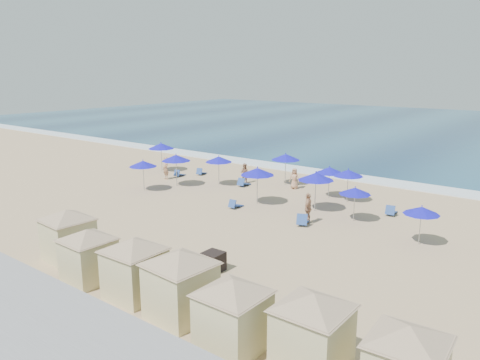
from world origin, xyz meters
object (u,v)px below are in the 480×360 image
(umbrella_0, at_px, (161,146))
(umbrella_5, at_px, (257,172))
(umbrella_1, at_px, (143,164))
(cabana_4, at_px, (233,305))
(cabana_5, at_px, (313,321))
(umbrella_6, at_px, (329,170))
(umbrella_2, at_px, (219,159))
(umbrella_3, at_px, (176,158))
(umbrella_10, at_px, (422,211))
(umbrella_4, at_px, (286,157))
(beachgoer_1, at_px, (244,173))
(umbrella_7, at_px, (316,176))
(beachgoer_2, at_px, (308,208))
(trash_bin, at_px, (213,262))
(cabana_3, at_px, (180,275))
(cabana_1, at_px, (88,248))
(umbrella_9, at_px, (355,191))
(cabana_6, at_px, (407,355))
(beachgoer_3, at_px, (294,179))
(beachgoer_0, at_px, (166,168))
(cabana_0, at_px, (68,228))
(umbrella_8, at_px, (348,173))
(cabana_2, at_px, (134,260))

(umbrella_0, bearing_deg, umbrella_5, -14.69)
(umbrella_5, bearing_deg, umbrella_1, -165.89)
(cabana_4, distance_m, cabana_5, 2.59)
(umbrella_6, bearing_deg, umbrella_2, -166.92)
(umbrella_3, distance_m, umbrella_10, 19.01)
(umbrella_4, height_order, beachgoer_1, umbrella_4)
(umbrella_7, xyz_separation_m, beachgoer_2, (0.89, -2.46, -1.35))
(trash_bin, bearing_deg, cabana_3, -66.53)
(cabana_1, xyz_separation_m, umbrella_0, (-14.19, 17.35, 0.82))
(umbrella_2, bearing_deg, umbrella_3, -138.39)
(umbrella_2, distance_m, beachgoer_1, 2.49)
(cabana_1, distance_m, umbrella_9, 15.52)
(umbrella_7, bearing_deg, umbrella_0, 171.92)
(cabana_6, bearing_deg, umbrella_7, 126.56)
(cabana_5, xyz_separation_m, beachgoer_3, (-11.94, 18.57, -0.74))
(umbrella_0, xyz_separation_m, beachgoer_0, (2.65, -2.01, -1.34))
(umbrella_7, bearing_deg, cabana_4, -70.41)
(cabana_5, height_order, umbrella_7, cabana_5)
(umbrella_4, height_order, umbrella_10, umbrella_4)
(cabana_0, bearing_deg, cabana_1, -16.39)
(umbrella_8, bearing_deg, beachgoer_2, -88.09)
(umbrella_6, bearing_deg, umbrella_0, -176.14)
(cabana_0, relative_size, umbrella_9, 2.00)
(cabana_1, relative_size, umbrella_2, 1.69)
(cabana_1, relative_size, umbrella_6, 1.77)
(umbrella_5, bearing_deg, umbrella_9, 4.94)
(umbrella_3, height_order, umbrella_6, umbrella_3)
(cabana_1, relative_size, umbrella_0, 1.54)
(trash_bin, xyz_separation_m, beachgoer_2, (-0.04, 8.51, 0.48))
(cabana_0, xyz_separation_m, beachgoer_2, (6.26, 11.69, -0.63))
(beachgoer_3, bearing_deg, umbrella_2, -166.03)
(cabana_0, bearing_deg, cabana_6, -0.75)
(cabana_2, xyz_separation_m, beachgoer_0, (-14.24, 15.08, -0.61))
(umbrella_1, distance_m, umbrella_4, 10.93)
(cabana_2, xyz_separation_m, umbrella_1, (-12.78, 11.47, 0.51))
(beachgoer_0, bearing_deg, cabana_0, -42.60)
(umbrella_5, bearing_deg, cabana_3, -64.74)
(cabana_2, xyz_separation_m, umbrella_4, (-5.43, 19.55, 0.67))
(umbrella_1, bearing_deg, umbrella_8, 25.84)
(beachgoer_2, bearing_deg, umbrella_2, -125.64)
(cabana_2, bearing_deg, trash_bin, 77.61)
(beachgoer_1, distance_m, beachgoer_2, 10.77)
(trash_bin, bearing_deg, cabana_4, -44.08)
(umbrella_0, bearing_deg, trash_bin, -37.01)
(umbrella_7, relative_size, beachgoer_1, 1.63)
(cabana_3, xyz_separation_m, umbrella_7, (-2.64, 14.72, 0.65))
(umbrella_3, xyz_separation_m, beachgoer_1, (3.58, 4.01, -1.42))
(cabana_3, height_order, umbrella_7, cabana_3)
(cabana_0, xyz_separation_m, umbrella_6, (4.55, 17.61, 0.43))
(beachgoer_3, bearing_deg, umbrella_3, -160.68)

